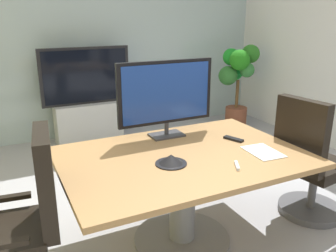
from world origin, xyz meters
TOP-DOWN VIEW (x-y plane):
  - ground_plane at (0.00, 0.00)m, footprint 6.81×6.81m
  - wall_back_glass_partition at (0.00, 2.91)m, footprint 5.49×0.10m
  - conference_table at (-0.08, -0.06)m, footprint 1.76×1.22m
  - office_chair_left at (-1.23, -0.14)m, footprint 0.62×0.60m
  - office_chair_right at (1.07, -0.22)m, footprint 0.62×0.60m
  - tv_monitor at (-0.01, 0.38)m, footprint 0.84×0.18m
  - wall_display_unit at (-0.16, 2.55)m, footprint 1.20×0.36m
  - potted_plant at (2.12, 2.22)m, footprint 0.68×0.55m
  - conference_phone at (-0.23, -0.17)m, footprint 0.22×0.22m
  - remote_control at (0.44, 0.04)m, footprint 0.11×0.18m
  - whiteboard_marker at (0.14, -0.41)m, footprint 0.08×0.12m
  - paper_notepad at (0.48, -0.28)m, footprint 0.23×0.32m

SIDE VIEW (x-z plane):
  - ground_plane at x=0.00m, z-range 0.00..0.00m
  - wall_display_unit at x=-0.16m, z-range -0.21..1.10m
  - office_chair_left at x=-1.23m, z-range -0.09..1.00m
  - office_chair_right at x=1.07m, z-range -0.09..1.00m
  - conference_table at x=-0.08m, z-range 0.18..0.91m
  - paper_notepad at x=0.48m, z-range 0.73..0.74m
  - remote_control at x=0.44m, z-range 0.73..0.75m
  - whiteboard_marker at x=0.14m, z-range 0.73..0.75m
  - conference_phone at x=-0.23m, z-range 0.73..0.80m
  - potted_plant at x=2.12m, z-range 0.16..1.44m
  - tv_monitor at x=-0.01m, z-range 0.78..1.41m
  - wall_back_glass_partition at x=0.00m, z-range 0.00..2.95m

